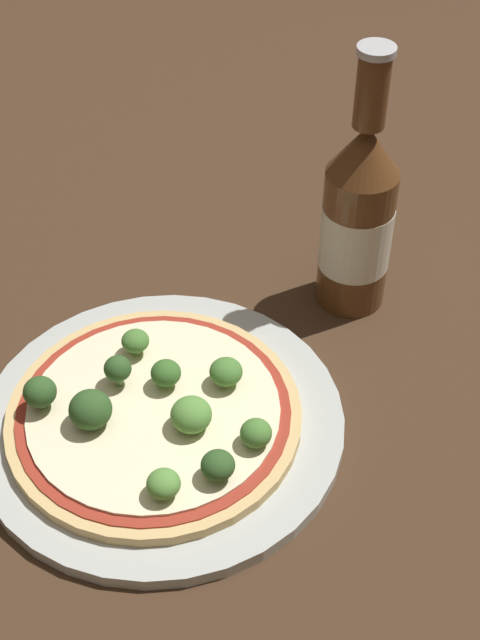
{
  "coord_description": "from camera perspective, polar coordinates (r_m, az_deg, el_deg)",
  "views": [
    {
      "loc": [
        -0.03,
        -0.46,
        0.56
      ],
      "look_at": [
        0.07,
        0.06,
        0.06
      ],
      "focal_mm": 50.0,
      "sensor_mm": 36.0,
      "label": 1
    }
  ],
  "objects": [
    {
      "name": "broccoli_floret_8",
      "position": [
        0.65,
        -4.92,
        -10.41
      ],
      "size": [
        0.03,
        0.03,
        0.02
      ],
      "color": "#6B8E51",
      "rests_on": "pizza"
    },
    {
      "name": "broccoli_floret_2",
      "position": [
        0.66,
        -1.42,
        -9.29
      ],
      "size": [
        0.03,
        0.03,
        0.02
      ],
      "color": "#6B8E51",
      "rests_on": "pizza"
    },
    {
      "name": "broccoli_floret_9",
      "position": [
        0.72,
        -4.74,
        -3.41
      ],
      "size": [
        0.02,
        0.02,
        0.02
      ],
      "color": "#6B8E51",
      "rests_on": "pizza"
    },
    {
      "name": "broccoli_floret_1",
      "position": [
        0.69,
        -3.14,
        -6.08
      ],
      "size": [
        0.03,
        0.03,
        0.03
      ],
      "color": "#6B8E51",
      "rests_on": "pizza"
    },
    {
      "name": "ground_plane",
      "position": [
        0.73,
        -4.31,
        -7.22
      ],
      "size": [
        3.0,
        3.0,
        0.0
      ],
      "primitive_type": "plane",
      "color": "#3D2819"
    },
    {
      "name": "broccoli_floret_0",
      "position": [
        0.72,
        -12.69,
        -4.52
      ],
      "size": [
        0.03,
        0.03,
        0.03
      ],
      "color": "#6B8E51",
      "rests_on": "pizza"
    },
    {
      "name": "broccoli_floret_5",
      "position": [
        0.75,
        -6.72,
        -1.36
      ],
      "size": [
        0.02,
        0.02,
        0.02
      ],
      "color": "#6B8E51",
      "rests_on": "pizza"
    },
    {
      "name": "broccoli_floret_6",
      "position": [
        0.72,
        -0.9,
        -3.34
      ],
      "size": [
        0.03,
        0.03,
        0.02
      ],
      "color": "#6B8E51",
      "rests_on": "pizza"
    },
    {
      "name": "broccoli_floret_7",
      "position": [
        0.7,
        -9.54,
        -5.84
      ],
      "size": [
        0.03,
        0.03,
        0.03
      ],
      "color": "#6B8E51",
      "rests_on": "pizza"
    },
    {
      "name": "pizza",
      "position": [
        0.72,
        -5.52,
        -6.0
      ],
      "size": [
        0.24,
        0.24,
        0.01
      ],
      "color": "tan",
      "rests_on": "plate"
    },
    {
      "name": "plate",
      "position": [
        0.73,
        -5.02,
        -6.51
      ],
      "size": [
        0.3,
        0.3,
        0.01
      ],
      "color": "#B2B7B2",
      "rests_on": "ground_plane"
    },
    {
      "name": "broccoli_floret_4",
      "position": [
        0.72,
        -7.83,
        -3.13
      ],
      "size": [
        0.02,
        0.02,
        0.03
      ],
      "color": "#6B8E51",
      "rests_on": "pizza"
    },
    {
      "name": "beer_bottle",
      "position": [
        0.79,
        7.55,
        6.57
      ],
      "size": [
        0.06,
        0.06,
        0.25
      ],
      "color": "#563319",
      "rests_on": "ground_plane"
    },
    {
      "name": "broccoli_floret_3",
      "position": [
        0.68,
        1.03,
        -7.25
      ],
      "size": [
        0.02,
        0.02,
        0.02
      ],
      "color": "#6B8E51",
      "rests_on": "pizza"
    }
  ]
}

